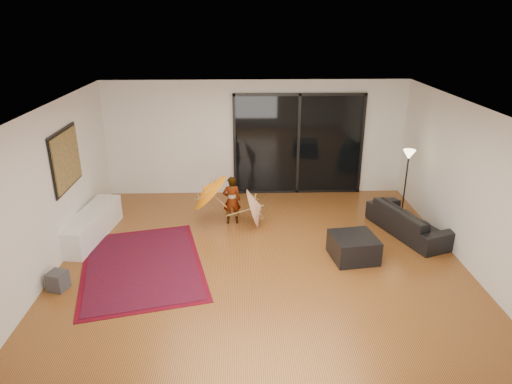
{
  "coord_description": "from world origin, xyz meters",
  "views": [
    {
      "loc": [
        -0.32,
        -6.88,
        4.07
      ],
      "look_at": [
        -0.08,
        0.69,
        1.1
      ],
      "focal_mm": 32.0,
      "sensor_mm": 36.0,
      "label": 1
    }
  ],
  "objects_px": {
    "sofa": "(409,221)",
    "child": "(232,200)",
    "ottoman": "(353,247)",
    "media_console": "(92,225)"
  },
  "relations": [
    {
      "from": "sofa",
      "to": "child",
      "type": "relative_size",
      "value": 1.86
    },
    {
      "from": "ottoman",
      "to": "child",
      "type": "distance_m",
      "value": 2.68
    },
    {
      "from": "media_console",
      "to": "ottoman",
      "type": "relative_size",
      "value": 2.52
    },
    {
      "from": "sofa",
      "to": "ottoman",
      "type": "bearing_deg",
      "value": 105.7
    },
    {
      "from": "media_console",
      "to": "child",
      "type": "bearing_deg",
      "value": 19.64
    },
    {
      "from": "media_console",
      "to": "sofa",
      "type": "distance_m",
      "value": 6.2
    },
    {
      "from": "child",
      "to": "sofa",
      "type": "bearing_deg",
      "value": 163.68
    },
    {
      "from": "sofa",
      "to": "ottoman",
      "type": "distance_m",
      "value": 1.62
    },
    {
      "from": "sofa",
      "to": "child",
      "type": "bearing_deg",
      "value": 60.49
    },
    {
      "from": "media_console",
      "to": "sofa",
      "type": "relative_size",
      "value": 1.0
    }
  ]
}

